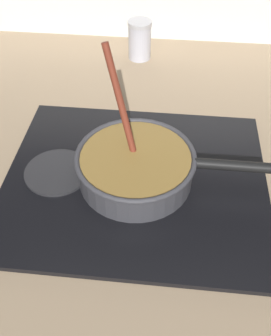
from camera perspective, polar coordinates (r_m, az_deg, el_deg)
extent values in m
cube|color=#9E8466|center=(0.80, 2.55, -9.20)|extent=(2.40, 1.60, 0.04)
cube|color=black|center=(0.85, 0.00, -1.83)|extent=(0.56, 0.48, 0.01)
torus|color=#592D0C|center=(0.84, 0.00, -1.37)|extent=(0.19, 0.19, 0.01)
cylinder|color=#262628|center=(0.87, -11.26, -0.54)|extent=(0.14, 0.14, 0.01)
cylinder|color=#38383D|center=(0.82, 0.00, 0.00)|extent=(0.24, 0.24, 0.06)
cylinder|color=olive|center=(0.82, 0.00, 0.20)|extent=(0.23, 0.23, 0.06)
torus|color=#38383D|center=(0.80, 0.00, 1.64)|extent=(0.25, 0.25, 0.01)
cylinder|color=black|center=(0.82, 14.25, 0.31)|extent=(0.16, 0.02, 0.02)
cylinder|color=#EDD88C|center=(0.83, 5.36, 2.13)|extent=(0.04, 0.04, 0.01)
cylinder|color=#EDD88C|center=(0.80, -4.57, 0.17)|extent=(0.03, 0.03, 0.01)
cylinder|color=beige|center=(0.79, -1.71, 0.13)|extent=(0.03, 0.03, 0.01)
cylinder|color=#E5CC7A|center=(0.84, 0.97, 2.84)|extent=(0.04, 0.04, 0.01)
cylinder|color=#EDD88C|center=(0.79, 3.99, -0.58)|extent=(0.04, 0.04, 0.01)
cylinder|color=maroon|center=(0.78, -2.13, 9.24)|extent=(0.08, 0.08, 0.23)
cube|color=brown|center=(0.82, -0.09, 1.59)|extent=(0.05, 0.05, 0.01)
cylinder|color=silver|center=(1.26, 0.60, 17.78)|extent=(0.07, 0.07, 0.11)
cylinder|color=#B2B2B7|center=(1.24, 0.63, 20.20)|extent=(0.07, 0.07, 0.01)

